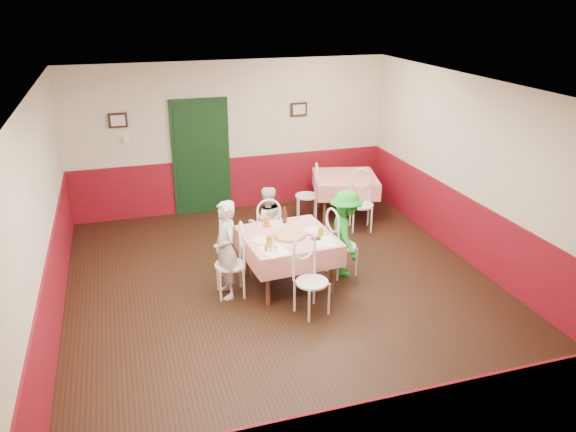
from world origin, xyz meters
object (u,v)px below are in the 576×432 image
object	(u,v)px
main_table	(288,260)
diner_far	(267,223)
beer_bottle	(285,216)
chair_second_a	(307,196)
chair_second_b	(361,205)
glass_c	(266,221)
wallet	(316,239)
glass_a	(269,242)
chair_left	(230,265)
pizza	(290,235)
second_table	(345,195)
diner_left	(226,250)
chair_right	(342,246)
chair_far	(268,233)
chair_near	(312,282)
diner_right	(346,233)
glass_b	(321,232)

from	to	relation	value
main_table	diner_far	xyz separation A→B (m)	(-0.06, 0.90, 0.22)
beer_bottle	diner_far	bearing A→B (deg)	106.24
main_table	chair_second_a	size ratio (longest dim) A/B	1.36
chair_second_b	glass_c	size ratio (longest dim) A/B	5.75
main_table	wallet	xyz separation A→B (m)	(0.32, -0.25, 0.40)
diner_far	glass_a	bearing A→B (deg)	79.00
chair_left	chair_second_b	world-z (taller)	same
pizza	glass_a	bearing A→B (deg)	-144.79
chair_second_a	pizza	size ratio (longest dim) A/B	2.06
glass_a	second_table	bearing A→B (deg)	49.98
chair_second_a	diner_far	size ratio (longest dim) A/B	0.76
main_table	glass_a	distance (m)	0.65
glass_a	glass_c	xyz separation A→B (m)	(0.15, 0.69, 0.00)
diner_left	chair_right	bearing A→B (deg)	87.09
chair_far	glass_a	distance (m)	1.24
chair_near	pizza	size ratio (longest dim) A/B	2.06
second_table	diner_right	size ratio (longest dim) A/B	0.86
pizza	diner_left	bearing A→B (deg)	-178.64
chair_near	glass_c	world-z (taller)	glass_c
chair_far	diner_right	distance (m)	1.25
main_table	wallet	bearing A→B (deg)	-37.90
pizza	diner_far	xyz separation A→B (m)	(-0.08, 0.94, -0.18)
pizza	beer_bottle	xyz separation A→B (m)	(0.06, 0.46, 0.11)
second_table	chair_second_a	distance (m)	0.75
wallet	diner_far	size ratio (longest dim) A/B	0.09
glass_a	diner_right	distance (m)	1.31
chair_second_a	wallet	xyz separation A→B (m)	(-0.74, -2.54, 0.32)
glass_b	diner_right	xyz separation A→B (m)	(0.48, 0.24, -0.17)
chair_left	diner_left	distance (m)	0.25
second_table	chair_far	distance (m)	2.37
chair_far	wallet	bearing A→B (deg)	118.91
chair_near	glass_b	distance (m)	0.85
diner_right	wallet	bearing A→B (deg)	127.57
second_table	chair_second_a	size ratio (longest dim) A/B	1.24
main_table	chair_left	size ratio (longest dim) A/B	1.36
chair_near	diner_left	distance (m)	1.26
beer_bottle	chair_far	bearing A→B (deg)	107.58
chair_right	chair_far	xyz separation A→B (m)	(-0.91, 0.79, 0.00)
beer_bottle	diner_left	distance (m)	1.10
main_table	chair_near	distance (m)	0.85
main_table	chair_second_b	size ratio (longest dim) A/B	1.36
chair_right	chair_near	size ratio (longest dim) A/B	1.00
chair_second_b	wallet	xyz separation A→B (m)	(-1.49, -1.79, 0.32)
diner_far	main_table	bearing A→B (deg)	96.60
pizza	diner_right	distance (m)	0.90
pizza	glass_b	size ratio (longest dim) A/B	3.38
chair_second_a	diner_right	bearing A→B (deg)	9.99
chair_second_b	glass_b	bearing A→B (deg)	-114.97
second_table	diner_left	world-z (taller)	diner_left
pizza	second_table	bearing A→B (deg)	52.19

